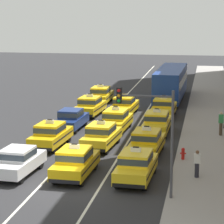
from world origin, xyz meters
TOP-DOWN VIEW (x-y plane):
  - ground_plane at (0.00, 0.00)m, footprint 160.00×160.00m
  - lane_stripe_left_center at (-1.60, 20.00)m, footprint 0.14×80.00m
  - lane_stripe_center_right at (1.60, 20.00)m, footprint 0.14×80.00m
  - sidewalk_curb at (7.20, 15.00)m, footprint 4.00×90.00m
  - sedan_left_nearest at (-3.37, 1.66)m, footprint 2.05×4.41m
  - taxi_left_second at (-3.36, 8.02)m, footprint 2.04×4.64m
  - sedan_left_third at (-3.33, 13.47)m, footprint 1.93×4.37m
  - taxi_left_fourth at (-3.06, 19.08)m, footprint 2.10×4.67m
  - taxi_left_fifth at (-3.31, 24.99)m, footprint 1.83×4.56m
  - taxi_center_nearest at (-0.12, 1.92)m, footprint 1.93×4.60m
  - taxi_center_second at (0.08, 8.40)m, footprint 2.12×4.67m
  - taxi_center_third at (0.19, 13.52)m, footprint 2.04×4.65m
  - taxi_center_fourth at (-0.14, 19.84)m, footprint 2.01×4.63m
  - taxi_right_nearest at (3.33, 1.83)m, footprint 1.98×4.62m
  - taxi_right_second at (3.31, 7.09)m, footprint 2.03×4.64m
  - taxi_right_third at (3.36, 13.19)m, footprint 1.88×4.58m
  - taxi_right_fourth at (3.35, 19.49)m, footprint 1.97×4.62m
  - bus_right_fifth at (3.28, 28.46)m, footprint 2.77×11.25m
  - pedestrian_near_crosswalk at (6.61, 2.57)m, footprint 0.36×0.24m
  - pedestrian_mid_block at (8.08, 12.91)m, footprint 0.47×0.24m
  - fire_hydrant at (5.68, 6.03)m, footprint 0.36×0.22m
  - traffic_light_pole at (4.49, -0.98)m, footprint 2.87×0.33m

SIDE VIEW (x-z plane):
  - ground_plane at x=0.00m, z-range 0.00..0.00m
  - lane_stripe_left_center at x=-1.60m, z-range 0.00..0.01m
  - lane_stripe_center_right at x=1.60m, z-range 0.00..0.01m
  - sidewalk_curb at x=7.20m, z-range 0.00..0.15m
  - fire_hydrant at x=5.68m, z-range 0.18..0.91m
  - sedan_left_nearest at x=-3.37m, z-range 0.06..1.64m
  - sedan_left_third at x=-3.33m, z-range 0.06..1.64m
  - taxi_left_second at x=-3.36m, z-range -0.10..1.86m
  - taxi_left_fourth at x=-3.06m, z-range -0.10..1.86m
  - taxi_left_fifth at x=-3.31m, z-range -0.10..1.86m
  - taxi_center_nearest at x=-0.12m, z-range -0.10..1.86m
  - taxi_center_second at x=0.08m, z-range -0.10..1.86m
  - taxi_center_third at x=0.19m, z-range -0.10..1.86m
  - taxi_center_fourth at x=-0.14m, z-range -0.10..1.86m
  - taxi_right_nearest at x=3.33m, z-range -0.10..1.86m
  - taxi_right_second at x=3.31m, z-range -0.10..1.86m
  - taxi_right_third at x=3.36m, z-range -0.10..1.86m
  - taxi_right_fourth at x=3.35m, z-range -0.10..1.86m
  - pedestrian_near_crosswalk at x=6.61m, z-range 0.16..1.69m
  - pedestrian_mid_block at x=8.08m, z-range 0.16..1.90m
  - bus_right_fifth at x=3.28m, z-range 0.21..3.43m
  - traffic_light_pole at x=4.49m, z-range 1.03..6.61m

